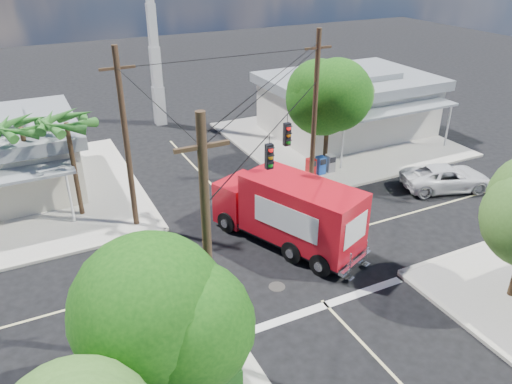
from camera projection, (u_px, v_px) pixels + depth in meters
ground at (275, 251)px, 23.31m from camera, size 120.00×120.00×0.00m
sidewalk_ne at (336, 139)px, 36.29m from camera, size 14.12×14.12×0.14m
sidewalk_nw at (10, 201)px, 27.67m from camera, size 14.12×14.12×0.14m
road_markings at (291, 268)px, 22.13m from camera, size 32.00×32.00×0.01m
building_ne at (348, 102)px, 36.79m from camera, size 11.80×10.20×4.50m
radio_tower at (154, 51)px, 36.96m from camera, size 0.80×0.80×17.00m
tree_sw_front at (176, 325)px, 12.55m from camera, size 3.88×3.78×6.03m
tree_ne_front at (330, 96)px, 29.42m from camera, size 4.21×4.14×6.66m
tree_ne_back at (343, 92)px, 32.47m from camera, size 3.77×3.66×5.82m
palm_nw_front at (66, 125)px, 24.06m from camera, size 3.01×3.08×5.59m
palm_nw_back at (21, 129)px, 24.64m from camera, size 3.01×3.08×5.19m
utility_poles at (228, 153)px, 21.86m from camera, size 12.00×10.68×9.00m
vending_boxes at (321, 165)px, 30.53m from camera, size 1.90×0.50×1.10m
delivery_truck at (289, 212)px, 23.17m from camera, size 5.11×8.06×3.37m
parked_car at (446, 177)px, 28.88m from camera, size 5.62×3.83×1.43m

